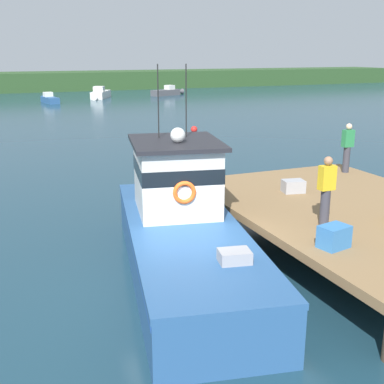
# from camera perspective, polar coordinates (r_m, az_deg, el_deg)

# --- Properties ---
(ground_plane) EXTENTS (200.00, 200.00, 0.00)m
(ground_plane) POSITION_cam_1_polar(r_m,az_deg,el_deg) (11.52, -0.94, -10.39)
(ground_plane) COLOR #193847
(dock) EXTENTS (6.00, 9.00, 1.20)m
(dock) POSITION_cam_1_polar(r_m,az_deg,el_deg) (13.50, 18.36, -2.32)
(dock) COLOR #4C3D2D
(dock) RESTS_ON ground
(main_fishing_boat) EXTENTS (4.05, 9.97, 4.80)m
(main_fishing_boat) POSITION_cam_1_polar(r_m,az_deg,el_deg) (12.07, -1.28, -3.96)
(main_fishing_boat) COLOR #285184
(main_fishing_boat) RESTS_ON ground
(crate_stack_mid_dock) EXTENTS (0.68, 0.56, 0.47)m
(crate_stack_mid_dock) POSITION_cam_1_polar(r_m,az_deg,el_deg) (10.62, 15.96, -4.94)
(crate_stack_mid_dock) COLOR #3370B2
(crate_stack_mid_dock) RESTS_ON dock
(crate_single_far) EXTENTS (0.67, 0.55, 0.35)m
(crate_single_far) POSITION_cam_1_polar(r_m,az_deg,el_deg) (14.51, 11.52, 0.66)
(crate_single_far) COLOR #9E9EA3
(crate_single_far) RESTS_ON dock
(deckhand_by_the_boat) EXTENTS (0.36, 0.22, 1.63)m
(deckhand_by_the_boat) POSITION_cam_1_polar(r_m,az_deg,el_deg) (11.71, 15.12, 0.25)
(deckhand_by_the_boat) COLOR #383842
(deckhand_by_the_boat) RESTS_ON dock
(deckhand_further_back) EXTENTS (0.36, 0.22, 1.63)m
(deckhand_further_back) POSITION_cam_1_polar(r_m,az_deg,el_deg) (17.25, 17.37, 4.96)
(deckhand_further_back) COLOR #383842
(deckhand_further_back) RESTS_ON dock
(moored_boat_off_the_point) EXTENTS (4.69, 2.62, 1.19)m
(moored_boat_off_the_point) POSITION_cam_1_polar(r_m,az_deg,el_deg) (61.23, -2.81, 11.39)
(moored_boat_off_the_point) COLOR #4C4C51
(moored_boat_off_the_point) RESTS_ON ground
(moored_boat_mid_harbor) EXTENTS (3.33, 5.26, 1.36)m
(moored_boat_mid_harbor) POSITION_cam_1_polar(r_m,az_deg,el_deg) (58.11, -10.49, 10.97)
(moored_boat_mid_harbor) COLOR silver
(moored_boat_mid_harbor) RESTS_ON ground
(moored_boat_near_channel) EXTENTS (1.57, 4.24, 1.06)m
(moored_boat_near_channel) POSITION_cam_1_polar(r_m,az_deg,el_deg) (54.20, -16.04, 10.19)
(moored_boat_near_channel) COLOR #285184
(moored_boat_near_channel) RESTS_ON ground
(mooring_buoy_spare_mooring) EXTENTS (0.43, 0.43, 0.43)m
(mooring_buoy_spare_mooring) POSITION_cam_1_polar(r_m,az_deg,el_deg) (32.62, 0.24, 7.19)
(mooring_buoy_spare_mooring) COLOR red
(mooring_buoy_spare_mooring) RESTS_ON ground
(far_shoreline) EXTENTS (120.00, 8.00, 2.40)m
(far_shoreline) POSITION_cam_1_polar(r_m,az_deg,el_deg) (71.83, -19.86, 11.77)
(far_shoreline) COLOR #284723
(far_shoreline) RESTS_ON ground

